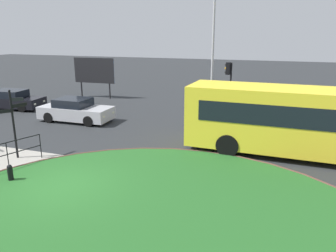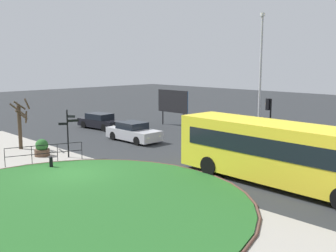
# 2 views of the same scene
# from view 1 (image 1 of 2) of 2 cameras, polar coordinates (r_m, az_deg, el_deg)

# --- Properties ---
(ground) EXTENTS (120.00, 120.00, 0.00)m
(ground) POSITION_cam_1_polar(r_m,az_deg,el_deg) (12.44, -17.71, -10.12)
(ground) COLOR #282B2D
(sidewalk_paving) EXTENTS (32.00, 8.74, 0.02)m
(sidewalk_paving) POSITION_cam_1_polar(r_m,az_deg,el_deg) (11.34, -22.71, -13.21)
(sidewalk_paving) COLOR #9E998E
(sidewalk_paving) RESTS_ON ground
(grass_island) EXTENTS (14.84, 14.84, 0.10)m
(grass_island) POSITION_cam_1_polar(r_m,az_deg,el_deg) (8.84, -5.65, -20.53)
(grass_island) COLOR #235B23
(grass_island) RESTS_ON ground
(grass_kerb_ring) EXTENTS (15.15, 15.15, 0.11)m
(grass_kerb_ring) POSITION_cam_1_polar(r_m,az_deg,el_deg) (8.84, -5.65, -20.50)
(grass_kerb_ring) COLOR brown
(grass_kerb_ring) RESTS_ON ground
(signpost_directional) EXTENTS (0.73, 1.10, 3.01)m
(signpost_directional) POSITION_cam_1_polar(r_m,az_deg,el_deg) (15.49, -24.94, 1.01)
(signpost_directional) COLOR black
(signpost_directional) RESTS_ON ground
(bollard_foreground) EXTENTS (0.19, 0.19, 0.69)m
(bollard_foreground) POSITION_cam_1_polar(r_m,az_deg,el_deg) (13.44, -25.44, -7.34)
(bollard_foreground) COLOR black
(bollard_foreground) RESTS_ON ground
(bus_yellow) EXTENTS (11.08, 2.83, 2.99)m
(bus_yellow) POSITION_cam_1_polar(r_m,az_deg,el_deg) (15.46, 24.12, 0.66)
(bus_yellow) COLOR yellow
(bus_yellow) RESTS_ON ground
(car_near_lane) EXTENTS (4.49, 1.97, 1.41)m
(car_near_lane) POSITION_cam_1_polar(r_m,az_deg,el_deg) (21.18, -15.57, 2.56)
(car_near_lane) COLOR #B7B7BC
(car_near_lane) RESTS_ON ground
(car_far_lane) EXTENTS (4.56, 2.19, 1.34)m
(car_far_lane) POSITION_cam_1_polar(r_m,az_deg,el_deg) (26.36, -25.22, 4.09)
(car_far_lane) COLOR black
(car_far_lane) RESTS_ON ground
(traffic_light_near) EXTENTS (0.49, 0.29, 3.43)m
(traffic_light_near) POSITION_cam_1_polar(r_m,az_deg,el_deg) (22.10, 10.38, 8.34)
(traffic_light_near) COLOR black
(traffic_light_near) RESTS_ON ground
(lamppost_tall) EXTENTS (0.32, 0.32, 9.17)m
(lamppost_tall) POSITION_cam_1_polar(r_m,az_deg,el_deg) (22.94, 7.77, 14.61)
(lamppost_tall) COLOR #B7B7BC
(lamppost_tall) RESTS_ON ground
(billboard_left) EXTENTS (3.61, 0.27, 3.30)m
(billboard_left) POSITION_cam_1_polar(r_m,az_deg,el_deg) (28.37, -12.53, 9.15)
(billboard_left) COLOR black
(billboard_left) RESTS_ON ground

